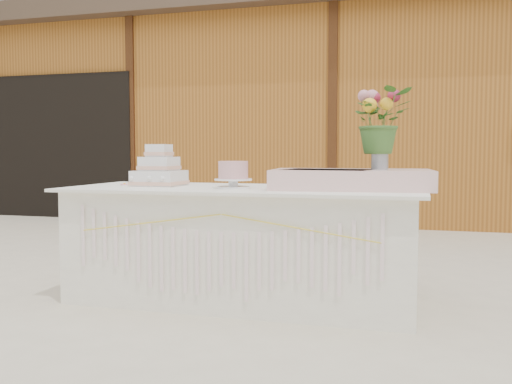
% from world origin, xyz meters
% --- Properties ---
extents(ground, '(80.00, 80.00, 0.00)m').
position_xyz_m(ground, '(0.00, 0.00, 0.00)').
color(ground, beige).
rests_on(ground, ground).
extents(barn, '(12.60, 4.60, 3.30)m').
position_xyz_m(barn, '(-0.01, 5.99, 1.68)').
color(barn, '#A16221').
rests_on(barn, ground).
extents(cake_table, '(2.40, 1.00, 0.77)m').
position_xyz_m(cake_table, '(0.00, -0.00, 0.39)').
color(cake_table, white).
rests_on(cake_table, ground).
extents(wedding_cake, '(0.33, 0.33, 0.29)m').
position_xyz_m(wedding_cake, '(-0.64, 0.04, 0.87)').
color(wedding_cake, white).
rests_on(wedding_cake, cake_table).
extents(pink_cake_stand, '(0.25, 0.25, 0.18)m').
position_xyz_m(pink_cake_stand, '(-0.04, -0.10, 0.87)').
color(pink_cake_stand, white).
rests_on(pink_cake_stand, cake_table).
extents(satin_runner, '(1.06, 0.67, 0.13)m').
position_xyz_m(satin_runner, '(0.72, 0.04, 0.83)').
color(satin_runner, beige).
rests_on(satin_runner, cake_table).
extents(flower_vase, '(0.11, 0.11, 0.15)m').
position_xyz_m(flower_vase, '(0.89, 0.09, 0.97)').
color(flower_vase, '#B1B1B6').
rests_on(flower_vase, satin_runner).
extents(bouquet, '(0.49, 0.47, 0.42)m').
position_xyz_m(bouquet, '(0.89, 0.09, 1.26)').
color(bouquet, '#3D6A2A').
rests_on(bouquet, flower_vase).
extents(loose_flowers, '(0.21, 0.32, 0.02)m').
position_xyz_m(loose_flowers, '(-0.95, 0.16, 0.78)').
color(loose_flowers, pink).
rests_on(loose_flowers, cake_table).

